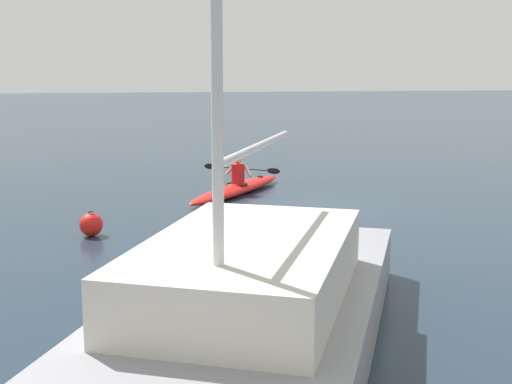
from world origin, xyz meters
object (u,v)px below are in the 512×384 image
sailboat_end_of_pier (238,324)px  mooring_buoy_orange_mid (91,225)px  kayaker (238,172)px  kayak (237,189)px

sailboat_end_of_pier → mooring_buoy_orange_mid: size_ratio=23.02×
kayaker → kayak: bearing=54.5°
kayak → kayaker: size_ratio=2.23×
kayak → mooring_buoy_orange_mid: 5.63m
kayak → sailboat_end_of_pier: sailboat_end_of_pier is taller
sailboat_end_of_pier → mooring_buoy_orange_mid: (2.20, -7.06, -0.36)m
kayak → kayaker: kayaker is taller
sailboat_end_of_pier → mooring_buoy_orange_mid: sailboat_end_of_pier is taller
kayaker → sailboat_end_of_pier: (1.52, 11.40, -0.02)m
kayaker → mooring_buoy_orange_mid: kayaker is taller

